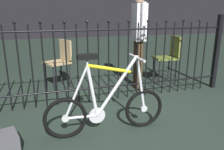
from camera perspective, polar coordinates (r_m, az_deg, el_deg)
The scene contains 7 objects.
ground_plane at distance 2.76m, azimuth 5.13°, elevation -12.08°, with size 20.00×20.00×0.00m, color #223027.
iron_fence at distance 3.25m, azimuth -0.96°, elevation 4.07°, with size 3.85×0.07×1.26m.
bicycle at distance 2.41m, azimuth -1.50°, elevation -8.04°, with size 1.34×0.40×0.89m.
chair_olive at distance 4.27m, azimuth 14.54°, elevation 5.19°, with size 0.45×0.45×0.88m.
chair_tan at distance 3.97m, azimuth -13.14°, elevation 4.11°, with size 0.51×0.51×0.84m.
person_visitor at distance 3.76m, azimuth 6.96°, elevation 11.33°, with size 0.23×0.47×1.68m.
display_crate at distance 2.38m, azimuth -26.30°, elevation -15.83°, with size 0.26×0.26×0.20m, color #4C4C51.
Camera 1 is at (-0.96, -2.25, 1.28)m, focal length 35.40 mm.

